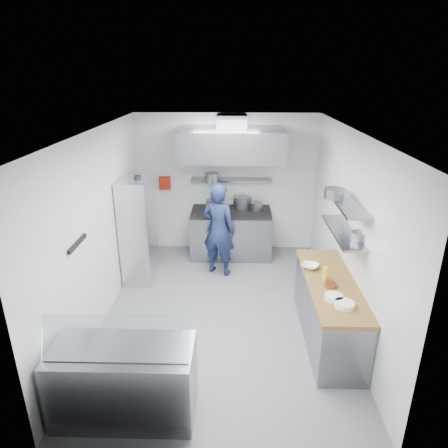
{
  "coord_description": "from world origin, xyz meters",
  "views": [
    {
      "loc": [
        0.17,
        -5.36,
        3.55
      ],
      "look_at": [
        0.0,
        0.6,
        1.25
      ],
      "focal_mm": 32.0,
      "sensor_mm": 36.0,
      "label": 1
    }
  ],
  "objects_px": {
    "gas_range": "(231,234)",
    "wire_rack": "(139,229)",
    "display_case": "(124,381)",
    "chef": "(219,230)"
  },
  "relations": [
    {
      "from": "wire_rack",
      "to": "display_case",
      "type": "distance_m",
      "value": 3.25
    },
    {
      "from": "wire_rack",
      "to": "display_case",
      "type": "relative_size",
      "value": 1.23
    },
    {
      "from": "chef",
      "to": "wire_rack",
      "type": "relative_size",
      "value": 0.93
    },
    {
      "from": "gas_range",
      "to": "wire_rack",
      "type": "bearing_deg",
      "value": -150.09
    },
    {
      "from": "gas_range",
      "to": "wire_rack",
      "type": "xyz_separation_m",
      "value": [
        -1.63,
        -0.94,
        0.48
      ]
    },
    {
      "from": "chef",
      "to": "display_case",
      "type": "bearing_deg",
      "value": 97.5
    },
    {
      "from": "gas_range",
      "to": "wire_rack",
      "type": "height_order",
      "value": "wire_rack"
    },
    {
      "from": "display_case",
      "to": "gas_range",
      "type": "bearing_deg",
      "value": 74.98
    },
    {
      "from": "display_case",
      "to": "chef",
      "type": "bearing_deg",
      "value": 75.09
    },
    {
      "from": "chef",
      "to": "display_case",
      "type": "height_order",
      "value": "chef"
    }
  ]
}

